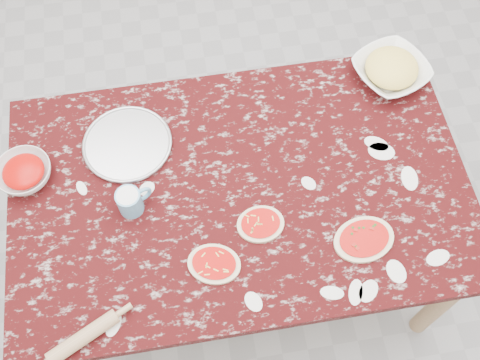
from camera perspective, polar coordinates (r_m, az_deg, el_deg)
name	(u,v)px	position (r m, az deg, el deg)	size (l,w,h in m)	color
ground	(240,261)	(2.69, 0.00, -8.00)	(4.00, 4.00, 0.00)	gray
worktable	(240,197)	(2.08, 0.00, -1.72)	(1.60, 1.00, 0.75)	black
pizza_tray	(127,144)	(2.12, -11.07, 3.47)	(0.32, 0.32, 0.01)	#B2B2B7
sauce_bowl	(24,173)	(2.13, -20.55, 0.64)	(0.19, 0.19, 0.06)	white
cheese_bowl	(391,71)	(2.31, 14.68, 10.38)	(0.27, 0.27, 0.07)	white
flour_mug	(131,201)	(1.96, -10.77, -2.06)	(0.12, 0.08, 0.10)	#5C9DC4
pizza_left	(214,264)	(1.89, -2.58, -8.29)	(0.21, 0.19, 0.02)	beige
pizza_mid	(261,224)	(1.94, 2.04, -4.37)	(0.17, 0.14, 0.02)	beige
pizza_right	(364,239)	(1.96, 12.15, -5.75)	(0.23, 0.20, 0.02)	beige
rolling_pin	(83,337)	(1.86, -15.25, -14.79)	(0.05, 0.05, 0.23)	tan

